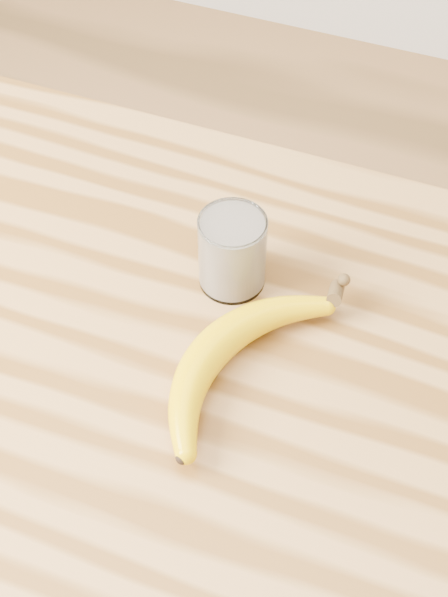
% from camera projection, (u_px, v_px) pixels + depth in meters
% --- Properties ---
extents(table, '(1.20, 0.80, 0.90)m').
position_uv_depth(table, '(143.00, 462.00, 0.90)').
color(table, '#9E6F3A').
rests_on(table, ground).
extents(smoothie_glass, '(0.07, 0.07, 0.09)m').
position_uv_depth(smoothie_glass, '(232.00, 252.00, 0.86)').
color(smoothie_glass, white).
rests_on(smoothie_glass, table).
extents(banana, '(0.21, 0.35, 0.04)m').
position_uv_depth(banana, '(215.00, 345.00, 0.82)').
color(banana, '#DAA900').
rests_on(banana, table).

